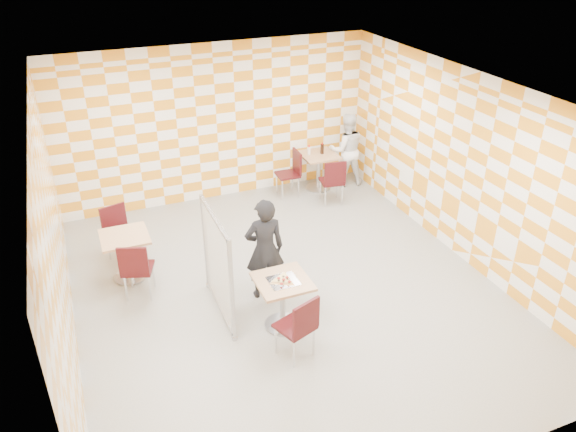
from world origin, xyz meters
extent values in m
plane|color=gray|center=(0.00, 0.00, 0.00)|extent=(7.00, 7.00, 0.00)
plane|color=white|center=(0.00, 0.00, 3.00)|extent=(7.00, 7.00, 0.00)
plane|color=white|center=(0.00, 3.50, 1.50)|extent=(6.00, 0.00, 6.00)
plane|color=white|center=(-3.00, 0.00, 1.50)|extent=(0.00, 7.00, 7.00)
plane|color=white|center=(3.00, 0.00, 1.50)|extent=(0.00, 7.00, 7.00)
cube|color=tan|center=(-0.36, -0.73, 0.73)|extent=(0.70, 0.70, 0.04)
cylinder|color=#A5A5AA|center=(-0.36, -0.73, 0.37)|extent=(0.08, 0.08, 0.70)
cylinder|color=#A5A5AA|center=(-0.36, -0.73, 0.01)|extent=(0.50, 0.50, 0.03)
cube|color=tan|center=(1.93, 3.05, 0.73)|extent=(0.70, 0.70, 0.04)
cylinder|color=#A5A5AA|center=(1.93, 3.05, 0.37)|extent=(0.08, 0.08, 0.70)
cylinder|color=#A5A5AA|center=(1.93, 3.05, 0.01)|extent=(0.50, 0.50, 0.03)
cube|color=tan|center=(-2.12, 1.24, 0.73)|extent=(0.70, 0.70, 0.04)
cylinder|color=#A5A5AA|center=(-2.12, 1.24, 0.37)|extent=(0.08, 0.08, 0.70)
cylinder|color=#A5A5AA|center=(-2.12, 1.24, 0.01)|extent=(0.50, 0.50, 0.03)
cube|color=#390B0E|center=(-0.43, -1.31, 0.45)|extent=(0.54, 0.54, 0.04)
cube|color=#390B0E|center=(-0.36, -1.50, 0.70)|extent=(0.41, 0.18, 0.45)
cylinder|color=silver|center=(-0.33, -1.10, 0.21)|extent=(0.03, 0.03, 0.43)
cylinder|color=silver|center=(-0.65, -1.21, 0.21)|extent=(0.03, 0.03, 0.43)
cylinder|color=silver|center=(-0.21, -1.42, 0.21)|extent=(0.03, 0.03, 0.43)
cylinder|color=silver|center=(-0.53, -1.53, 0.21)|extent=(0.03, 0.03, 0.43)
cube|color=#390B0E|center=(1.90, 2.38, 0.45)|extent=(0.48, 0.48, 0.04)
cube|color=#390B0E|center=(1.87, 2.19, 0.70)|extent=(0.42, 0.10, 0.45)
cylinder|color=silver|center=(2.10, 2.53, 0.21)|extent=(0.03, 0.03, 0.43)
cylinder|color=silver|center=(1.76, 2.58, 0.21)|extent=(0.03, 0.03, 0.43)
cylinder|color=silver|center=(2.04, 2.19, 0.21)|extent=(0.03, 0.03, 0.43)
cylinder|color=silver|center=(1.71, 2.24, 0.21)|extent=(0.03, 0.03, 0.43)
cube|color=#390B0E|center=(1.23, 2.99, 0.45)|extent=(0.43, 0.43, 0.04)
cube|color=#390B0E|center=(1.43, 2.98, 0.70)|extent=(0.05, 0.42, 0.45)
cylinder|color=silver|center=(1.07, 3.17, 0.21)|extent=(0.03, 0.03, 0.43)
cylinder|color=silver|center=(1.06, 2.83, 0.21)|extent=(0.03, 0.03, 0.43)
cylinder|color=silver|center=(1.41, 3.15, 0.21)|extent=(0.03, 0.03, 0.43)
cylinder|color=silver|center=(1.40, 2.81, 0.21)|extent=(0.03, 0.03, 0.43)
cube|color=#390B0E|center=(-2.03, 0.74, 0.45)|extent=(0.54, 0.54, 0.04)
cube|color=#390B0E|center=(-2.10, 0.55, 0.70)|extent=(0.41, 0.18, 0.45)
cylinder|color=silver|center=(-1.81, 0.84, 0.21)|extent=(0.03, 0.03, 0.43)
cylinder|color=silver|center=(-2.14, 0.96, 0.21)|extent=(0.03, 0.03, 0.43)
cylinder|color=silver|center=(-1.93, 0.52, 0.21)|extent=(0.03, 0.03, 0.43)
cylinder|color=silver|center=(-2.25, 0.64, 0.21)|extent=(0.03, 0.03, 0.43)
cube|color=#390B0E|center=(-2.14, 1.77, 0.45)|extent=(0.52, 0.52, 0.04)
cube|color=#390B0E|center=(-2.19, 1.96, 0.70)|extent=(0.41, 0.16, 0.45)
cylinder|color=silver|center=(-2.25, 1.56, 0.21)|extent=(0.03, 0.03, 0.43)
cylinder|color=silver|center=(-1.93, 1.66, 0.21)|extent=(0.03, 0.03, 0.43)
cylinder|color=silver|center=(-2.35, 1.88, 0.21)|extent=(0.03, 0.03, 0.43)
cylinder|color=silver|center=(-2.02, 1.98, 0.21)|extent=(0.03, 0.03, 0.43)
cube|color=white|center=(-1.06, -0.11, 0.80)|extent=(0.02, 1.30, 1.40)
cube|color=#B2B2B7|center=(-1.06, -0.11, 1.52)|extent=(0.05, 1.30, 0.05)
cube|color=#B2B2B7|center=(-1.06, -0.11, 0.08)|extent=(0.05, 1.30, 0.05)
cube|color=#B2B2B7|center=(-1.06, -0.76, 0.80)|extent=(0.05, 0.05, 1.50)
cylinder|color=#B2B2B7|center=(-1.06, -0.76, 0.03)|extent=(0.08, 0.08, 0.05)
cube|color=#B2B2B7|center=(-1.06, 0.54, 0.80)|extent=(0.05, 0.05, 1.50)
cylinder|color=#B2B2B7|center=(-1.06, 0.54, 0.03)|extent=(0.08, 0.08, 0.05)
imported|color=black|center=(-0.33, 0.03, 0.78)|extent=(0.61, 0.44, 1.57)
imported|color=white|center=(2.55, 3.05, 0.76)|extent=(0.84, 0.71, 1.52)
cube|color=silver|center=(-0.36, -0.75, 0.75)|extent=(0.38, 0.34, 0.01)
cone|color=tan|center=(-0.36, -0.75, 0.77)|extent=(0.40, 0.40, 0.02)
cone|color=#F2D88C|center=(-0.36, -0.73, 0.78)|extent=(0.33, 0.33, 0.01)
cylinder|color=maroon|center=(-0.42, -0.85, 0.79)|extent=(0.04, 0.04, 0.01)
cylinder|color=maroon|center=(-0.31, -0.84, 0.79)|extent=(0.04, 0.04, 0.01)
cylinder|color=maroon|center=(-0.36, -0.77, 0.79)|extent=(0.04, 0.04, 0.01)
cylinder|color=maroon|center=(-0.41, -0.72, 0.79)|extent=(0.04, 0.04, 0.01)
cylinder|color=maroon|center=(-0.30, -0.74, 0.79)|extent=(0.04, 0.04, 0.01)
torus|color=black|center=(-0.31, -0.78, 0.79)|extent=(0.03, 0.03, 0.01)
torus|color=black|center=(-0.38, -0.81, 0.79)|extent=(0.03, 0.03, 0.01)
torus|color=black|center=(-0.34, -0.71, 0.79)|extent=(0.03, 0.03, 0.01)
torus|color=black|center=(-0.43, -0.77, 0.79)|extent=(0.03, 0.03, 0.01)
cylinder|color=white|center=(1.75, 3.12, 0.83)|extent=(0.06, 0.06, 0.16)
cylinder|color=red|center=(1.75, 3.12, 0.93)|extent=(0.04, 0.04, 0.04)
cylinder|color=black|center=(2.01, 3.07, 0.85)|extent=(0.07, 0.07, 0.20)
cylinder|color=red|center=(2.01, 3.07, 0.96)|extent=(0.03, 0.03, 0.03)
camera|label=1|loc=(-2.59, -6.37, 4.99)|focal=35.00mm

